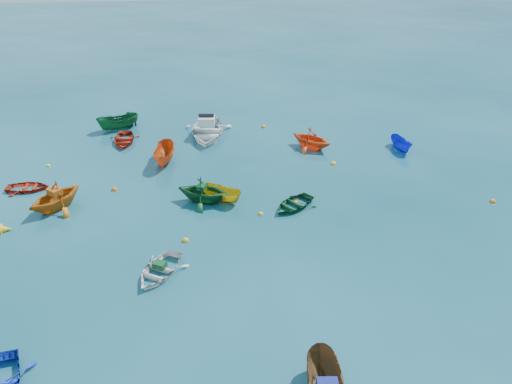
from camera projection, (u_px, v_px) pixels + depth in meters
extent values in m
plane|color=#0A3F49|center=(266.00, 248.00, 24.96)|extent=(160.00, 160.00, 0.00)
imported|color=silver|center=(159.00, 274.00, 23.19)|extent=(3.25, 3.60, 0.61)
imported|color=#CB6713|center=(58.00, 208.00, 28.31)|extent=(4.25, 4.30, 1.71)
imported|color=gold|center=(222.00, 200.00, 29.06)|extent=(2.76, 2.34, 1.03)
imported|color=#0F431F|center=(293.00, 207.00, 28.39)|extent=(3.40, 3.29, 0.57)
imported|color=#9C200D|center=(28.00, 190.00, 30.14)|extent=(2.58, 1.88, 0.52)
imported|color=#D24B13|center=(165.00, 162.00, 33.44)|extent=(1.57, 3.41, 1.28)
imported|color=#125024|center=(204.00, 201.00, 28.94)|extent=(3.81, 3.56, 1.62)
imported|color=#1120D7|center=(400.00, 149.00, 35.28)|extent=(1.24, 2.49, 0.92)
imported|color=#A5200D|center=(124.00, 142.00, 36.28)|extent=(2.34, 3.16, 0.63)
imported|color=#EF4C16|center=(311.00, 148.00, 35.48)|extent=(4.00, 3.99, 1.60)
imported|color=#135529|center=(119.00, 129.00, 38.52)|extent=(3.44, 2.32, 1.24)
imported|color=white|center=(207.00, 136.00, 37.33)|extent=(4.02, 5.33, 1.65)
cube|color=#114521|center=(160.00, 265.00, 23.05)|extent=(0.71, 0.65, 0.28)
cube|color=#B34D12|center=(55.00, 192.00, 27.83)|extent=(0.94, 0.92, 0.36)
cube|color=#10421D|center=(202.00, 187.00, 28.49)|extent=(0.61, 0.70, 0.28)
sphere|color=gold|center=(185.00, 241.00, 25.47)|extent=(0.37, 0.37, 0.37)
sphere|color=#FF5C0D|center=(296.00, 204.00, 28.72)|extent=(0.38, 0.38, 0.38)
sphere|color=yellow|center=(48.00, 166.00, 32.93)|extent=(0.30, 0.30, 0.30)
sphere|color=#DC620B|center=(114.00, 190.00, 30.12)|extent=(0.36, 0.36, 0.36)
sphere|color=gold|center=(261.00, 214.00, 27.70)|extent=(0.31, 0.31, 0.31)
sphere|color=orange|center=(492.00, 202.00, 28.88)|extent=(0.36, 0.36, 0.36)
sphere|color=gold|center=(211.00, 144.00, 36.07)|extent=(0.37, 0.37, 0.37)
sphere|color=orange|center=(264.00, 127.00, 38.82)|extent=(0.36, 0.36, 0.36)
sphere|color=yellow|center=(333.00, 164.00, 33.19)|extent=(0.38, 0.38, 0.38)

